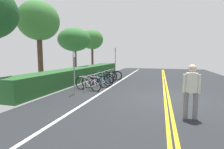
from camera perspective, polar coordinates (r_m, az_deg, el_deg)
The scene contains 19 objects.
ground_plane at distance 7.94m, azimuth 17.83°, elevation -7.84°, with size 35.12×10.66×0.05m, color #232628.
centre_line_yellow_inner at distance 7.94m, azimuth 18.41°, elevation -7.66°, with size 31.61×0.10×0.00m, color gold.
centre_line_yellow_outer at distance 7.94m, azimuth 17.25°, elevation -7.63°, with size 31.61×0.10×0.00m, color gold.
bike_lane_stripe_white at distance 8.43m, azimuth -4.33°, elevation -6.54°, with size 31.61×0.12×0.00m, color white.
bike_rack at distance 11.47m, azimuth -3.25°, elevation -0.08°, with size 5.61×0.05×0.80m.
bicycle_0 at distance 9.37m, azimuth -8.00°, elevation -3.04°, with size 0.60×1.74×0.77m.
bicycle_1 at distance 10.04m, azimuth -5.26°, elevation -2.44°, with size 0.61×1.65×0.74m.
bicycle_2 at distance 10.78m, azimuth -3.83°, elevation -1.90°, with size 0.46×1.73×0.71m.
bicycle_3 at distance 11.52m, azimuth -3.65°, elevation -1.43°, with size 0.59×1.71×0.69m.
bicycle_4 at distance 12.17m, azimuth -2.55°, elevation -0.81°, with size 0.55×1.76×0.76m.
bicycle_5 at distance 12.98m, azimuth -0.64°, elevation -0.33°, with size 0.57×1.79×0.77m.
bicycle_6 at distance 13.69m, azimuth 0.06°, elevation -0.16°, with size 0.51×1.66×0.69m.
pedestrian at distance 5.56m, azimuth 24.91°, elevation -4.10°, with size 0.32×0.49×1.63m.
sign_post_near at distance 8.48m, azimuth -12.50°, elevation 2.09°, with size 0.36×0.10×2.10m.
sign_post_far at distance 15.01m, azimuth 1.11°, elevation 4.99°, with size 0.36×0.07×2.55m.
hedge_backdrop at distance 13.66m, azimuth -9.57°, elevation 0.42°, with size 14.56×1.31×0.97m, color #235626.
tree_mid at distance 13.08m, azimuth -23.24°, elevation 15.92°, with size 2.76×2.76×5.51m.
tree_far_right at distance 15.90m, azimuth -12.44°, elevation 11.15°, with size 2.89×2.89×4.30m.
tree_extra at distance 19.62m, azimuth -6.62°, elevation 11.44°, with size 2.45×2.45×4.73m.
Camera 1 is at (-7.70, 0.32, 1.89)m, focal length 27.47 mm.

